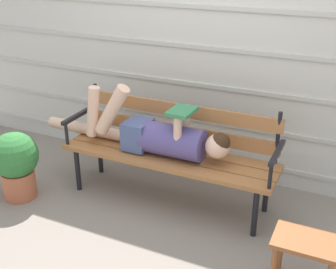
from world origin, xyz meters
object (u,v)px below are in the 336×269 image
at_px(reclining_person, 155,135).
at_px(potted_plant, 16,162).
at_px(footstool, 305,251).
at_px(park_bench, 172,146).

height_order(reclining_person, potted_plant, reclining_person).
bearing_deg(footstool, park_bench, 151.14).
relative_size(reclining_person, potted_plant, 2.93).
bearing_deg(park_bench, footstool, -28.86).
bearing_deg(reclining_person, potted_plant, -155.54).
xyz_separation_m(park_bench, reclining_person, (-0.11, -0.07, 0.11)).
bearing_deg(park_bench, reclining_person, -148.11).
relative_size(park_bench, potted_plant, 3.02).
height_order(park_bench, reclining_person, reclining_person).
distance_m(reclining_person, footstool, 1.47).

